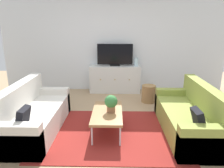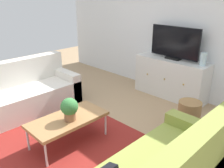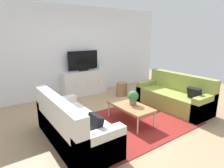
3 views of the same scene
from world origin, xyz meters
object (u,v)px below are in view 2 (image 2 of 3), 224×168
coffee_table (68,120)px  tv_console (171,78)px  glass_vase (203,59)px  couch_left_side (21,95)px  wicker_basket (189,115)px  flat_screen_tv (175,43)px  potted_plant (69,108)px

coffee_table → tv_console: size_ratio=0.73×
tv_console → glass_vase: (0.59, 0.00, 0.50)m
couch_left_side → coffee_table: (1.37, 0.01, 0.07)m
wicker_basket → tv_console: bearing=135.6°
glass_vase → wicker_basket: glass_vase is taller
flat_screen_tv → glass_vase: flat_screen_tv is taller
flat_screen_tv → potted_plant: bearing=-91.2°
coffee_table → wicker_basket: 1.81m
couch_left_side → flat_screen_tv: size_ratio=1.90×
potted_plant → flat_screen_tv: bearing=88.8°
couch_left_side → potted_plant: bearing=0.2°
glass_vase → couch_left_side: bearing=-131.1°
coffee_table → glass_vase: 2.52m
tv_console → wicker_basket: size_ratio=3.30×
potted_plant → flat_screen_tv: flat_screen_tv is taller
coffee_table → flat_screen_tv: bearing=87.3°
couch_left_side → coffee_table: bearing=0.5°
tv_console → flat_screen_tv: flat_screen_tv is taller
flat_screen_tv → glass_vase: 0.62m
coffee_table → glass_vase: (0.71, 2.36, 0.52)m
glass_vase → wicker_basket: (0.26, -0.83, -0.66)m
potted_plant → glass_vase: (0.64, 2.37, 0.32)m
flat_screen_tv → wicker_basket: flat_screen_tv is taller
couch_left_side → tv_console: bearing=58.0°
coffee_table → wicker_basket: (0.97, 1.53, -0.14)m
potted_plant → tv_console: 2.38m
tv_console → wicker_basket: bearing=-44.4°
potted_plant → tv_console: size_ratio=0.22×
potted_plant → glass_vase: size_ratio=1.34×
coffee_table → tv_console: tv_console is taller
coffee_table → flat_screen_tv: size_ratio=1.06×
potted_plant → coffee_table: bearing=174.9°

